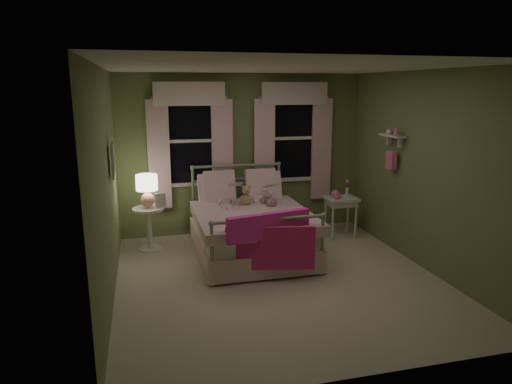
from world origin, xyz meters
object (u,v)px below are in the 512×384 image
object	(u,v)px
teddy_bear	(246,197)
child_right	(262,182)
table_lamp	(147,187)
nightstand_left	(149,223)
child_left	(225,183)
bed	(250,228)
nightstand_right	(341,203)

from	to	relation	value
teddy_bear	child_right	bearing A→B (deg)	29.50
table_lamp	nightstand_left	bearing A→B (deg)	-135.00
child_right	child_left	bearing A→B (deg)	-8.09
child_left	child_right	size ratio (longest dim) A/B	1.04
child_right	table_lamp	size ratio (longest dim) A/B	1.66
child_right	table_lamp	xyz separation A→B (m)	(-1.70, 0.09, -0.01)
table_lamp	teddy_bear	bearing A→B (deg)	-9.97
bed	teddy_bear	world-z (taller)	bed
bed	nightstand_right	distance (m)	1.67
nightstand_left	child_left	bearing A→B (deg)	-4.58
child_left	nightstand_right	bearing A→B (deg)	-172.61
child_left	teddy_bear	bearing A→B (deg)	158.07
child_left	table_lamp	world-z (taller)	child_left
table_lamp	nightstand_right	world-z (taller)	table_lamp
child_left	table_lamp	size ratio (longest dim) A/B	1.73
bed	child_right	distance (m)	0.77
teddy_bear	nightstand_left	xyz separation A→B (m)	(-1.42, 0.25, -0.37)
teddy_bear	nightstand_right	size ratio (longest dim) A/B	0.47
child_left	teddy_bear	distance (m)	0.37
child_left	child_right	xyz separation A→B (m)	(0.56, 0.00, -0.02)
child_right	nightstand_left	distance (m)	1.79
teddy_bear	nightstand_right	xyz separation A→B (m)	(1.60, 0.15, -0.24)
bed	child_left	xyz separation A→B (m)	(-0.28, 0.42, 0.60)
nightstand_right	child_right	bearing A→B (deg)	179.76
child_right	bed	bearing A→B (deg)	48.31
child_left	nightstand_right	world-z (taller)	child_left
bed	child_right	size ratio (longest dim) A/B	2.57
nightstand_left	teddy_bear	bearing A→B (deg)	-9.97
child_left	child_right	world-z (taller)	child_left
nightstand_left	nightstand_right	xyz separation A→B (m)	(3.02, -0.10, 0.13)
table_lamp	child_left	bearing A→B (deg)	-4.58
child_right	nightstand_left	size ratio (longest dim) A/B	1.22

